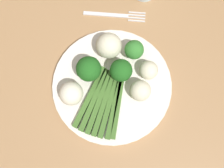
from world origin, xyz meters
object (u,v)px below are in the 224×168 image
object	(u,v)px
plate	(112,85)
asparagus_bundle	(104,103)
broccoli_front_left	(134,50)
fork	(115,15)
broccoli_back_right	(89,69)
cauliflower_edge	(140,91)
cauliflower_right	(109,46)
broccoli_left	(121,71)
cauliflower_back	(71,93)
cauliflower_front	(148,70)
dining_table	(131,76)

from	to	relation	value
plate	asparagus_bundle	world-z (taller)	asparagus_bundle
broccoli_front_left	fork	xyz separation A→B (m)	(-0.09, -0.08, -0.05)
broccoli_back_right	fork	xyz separation A→B (m)	(-0.18, -0.00, -0.05)
asparagus_bundle	fork	distance (m)	0.24
asparagus_bundle	fork	bearing A→B (deg)	-169.42
broccoli_back_right	cauliflower_edge	xyz separation A→B (m)	(0.00, 0.13, -0.02)
broccoli_back_right	fork	distance (m)	0.19
cauliflower_right	broccoli_left	bearing A→B (deg)	44.90
broccoli_front_left	cauliflower_edge	world-z (taller)	broccoli_front_left
asparagus_bundle	broccoli_left	size ratio (longest dim) A/B	2.57
broccoli_back_right	cauliflower_back	size ratio (longest dim) A/B	1.29
broccoli_front_left	cauliflower_back	world-z (taller)	same
broccoli_left	fork	bearing A→B (deg)	-155.07
broccoli_back_right	cauliflower_edge	distance (m)	0.13
broccoli_back_right	broccoli_left	xyz separation A→B (m)	(-0.02, 0.07, -0.00)
cauliflower_front	cauliflower_back	distance (m)	0.19
cauliflower_front	broccoli_back_right	bearing A→B (deg)	-67.64
broccoli_back_right	cauliflower_back	bearing A→B (deg)	-15.79
broccoli_front_left	cauliflower_back	xyz separation A→B (m)	(0.15, -0.10, -0.00)
asparagus_bundle	broccoli_back_right	bearing A→B (deg)	-136.55
cauliflower_right	cauliflower_edge	world-z (taller)	cauliflower_right
dining_table	cauliflower_right	distance (m)	0.16
broccoli_back_right	cauliflower_front	size ratio (longest dim) A/B	1.60
cauliflower_right	cauliflower_front	size ratio (longest dim) A/B	1.38
cauliflower_front	cauliflower_edge	distance (m)	0.06
cauliflower_back	cauliflower_edge	bearing A→B (deg)	113.52
plate	broccoli_front_left	distance (m)	0.10
fork	asparagus_bundle	bearing A→B (deg)	-91.83
broccoli_front_left	fork	world-z (taller)	broccoli_front_left
asparagus_bundle	cauliflower_front	distance (m)	0.13
dining_table	cauliflower_front	world-z (taller)	cauliflower_front
asparagus_bundle	cauliflower_back	world-z (taller)	cauliflower_back
dining_table	plate	xyz separation A→B (m)	(0.07, -0.03, 0.10)
cauliflower_right	broccoli_back_right	bearing A→B (deg)	-15.35
plate	broccoli_back_right	distance (m)	0.08
broccoli_left	cauliflower_front	world-z (taller)	broccoli_left
cauliflower_front	cauliflower_edge	size ratio (longest dim) A/B	0.91
broccoli_back_right	fork	bearing A→B (deg)	-179.58
broccoli_back_right	cauliflower_right	distance (m)	0.08
broccoli_back_right	dining_table	bearing A→B (deg)	125.25
broccoli_left	cauliflower_edge	world-z (taller)	broccoli_left
dining_table	cauliflower_front	xyz separation A→B (m)	(0.01, 0.04, 0.13)
broccoli_front_left	fork	distance (m)	0.13
broccoli_left	cauliflower_edge	bearing A→B (deg)	65.61
broccoli_front_left	cauliflower_edge	bearing A→B (deg)	28.19
cauliflower_right	cauliflower_back	world-z (taller)	cauliflower_right
broccoli_left	fork	distance (m)	0.18
asparagus_bundle	broccoli_front_left	bearing A→B (deg)	166.98
dining_table	broccoli_front_left	size ratio (longest dim) A/B	24.63
broccoli_left	cauliflower_edge	size ratio (longest dim) A/B	1.30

